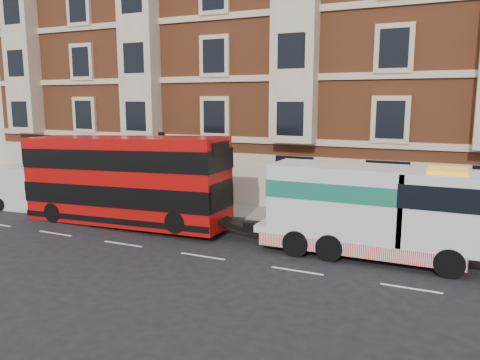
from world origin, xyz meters
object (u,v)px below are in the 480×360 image
at_px(tow_truck, 368,210).
at_px(box_van, 32,189).
at_px(double_decker_bus, 124,179).
at_px(pedestrian, 114,189).

relative_size(tow_truck, box_van, 1.81).
bearing_deg(box_van, double_decker_bus, -9.82).
height_order(tow_truck, box_van, tow_truck).
relative_size(tow_truck, pedestrian, 5.36).
bearing_deg(tow_truck, double_decker_bus, 180.00).
relative_size(double_decker_bus, pedestrian, 6.69).
xyz_separation_m(double_decker_bus, pedestrian, (-3.55, 3.52, -1.39)).
bearing_deg(tow_truck, box_van, 178.26).
xyz_separation_m(box_van, pedestrian, (3.55, 2.93, -0.24)).
bearing_deg(double_decker_bus, box_van, 175.31).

